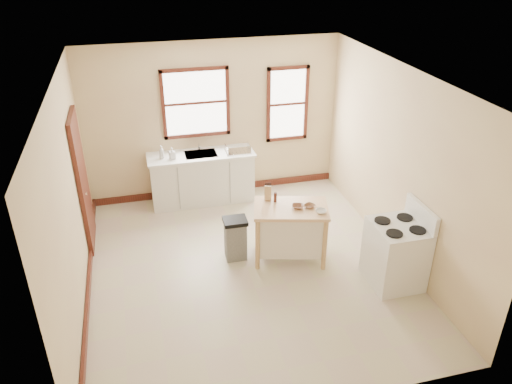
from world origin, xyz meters
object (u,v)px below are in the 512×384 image
at_px(soap_bottle_a, 161,152).
at_px(trash_bin, 235,239).
at_px(soap_bottle_b, 172,153).
at_px(gas_stove, 397,246).
at_px(dish_rack, 238,149).
at_px(pepper_grinder, 275,197).
at_px(kitchen_island, 290,233).
at_px(bowl_b, 310,206).
at_px(knife_block, 268,193).
at_px(bowl_c, 321,211).
at_px(bowl_a, 298,207).

bearing_deg(soap_bottle_a, trash_bin, -86.12).
relative_size(soap_bottle_b, gas_stove, 0.17).
distance_m(dish_rack, pepper_grinder, 1.82).
relative_size(kitchen_island, pepper_grinder, 7.05).
distance_m(kitchen_island, bowl_b, 0.52).
height_order(soap_bottle_b, bowl_b, soap_bottle_b).
xyz_separation_m(soap_bottle_b, knife_block, (1.22, -1.69, -0.06)).
bearing_deg(bowl_b, trash_bin, 165.96).
distance_m(soap_bottle_a, bowl_c, 3.08).
height_order(kitchen_island, trash_bin, kitchen_island).
bearing_deg(soap_bottle_b, soap_bottle_a, 140.67).
height_order(bowl_a, bowl_c, bowl_c).
relative_size(soap_bottle_a, gas_stove, 0.19).
distance_m(kitchen_island, gas_stove, 1.53).
xyz_separation_m(soap_bottle_a, gas_stove, (2.88, -2.97, -0.45)).
distance_m(soap_bottle_b, bowl_a, 2.57).
relative_size(soap_bottle_a, dish_rack, 0.53).
distance_m(dish_rack, gas_stove, 3.33).
xyz_separation_m(soap_bottle_b, pepper_grinder, (1.30, -1.78, -0.08)).
xyz_separation_m(soap_bottle_b, bowl_b, (1.74, -2.06, -0.14)).
height_order(knife_block, bowl_a, knife_block).
distance_m(bowl_a, bowl_b, 0.17).
height_order(dish_rack, pepper_grinder, dish_rack).
bearing_deg(knife_block, kitchen_island, -32.66).
relative_size(bowl_a, gas_stove, 0.14).
relative_size(kitchen_island, bowl_c, 6.86).
bearing_deg(trash_bin, pepper_grinder, 2.87).
bearing_deg(bowl_b, soap_bottle_a, 131.84).
xyz_separation_m(bowl_a, bowl_b, (0.17, -0.02, -0.00)).
bearing_deg(kitchen_island, soap_bottle_a, 143.45).
height_order(knife_block, trash_bin, knife_block).
bearing_deg(bowl_c, pepper_grinder, 138.37).
height_order(pepper_grinder, bowl_a, pepper_grinder).
bearing_deg(soap_bottle_b, bowl_c, -67.70).
height_order(kitchen_island, knife_block, knife_block).
bearing_deg(dish_rack, kitchen_island, -91.15).
relative_size(soap_bottle_a, knife_block, 1.14).
bearing_deg(soap_bottle_b, bowl_b, -66.71).
xyz_separation_m(bowl_a, bowl_c, (0.27, -0.22, 0.00)).
relative_size(dish_rack, bowl_b, 2.82).
distance_m(dish_rack, knife_block, 1.71).
relative_size(bowl_b, gas_stove, 0.13).
bearing_deg(pepper_grinder, trash_bin, -178.46).
xyz_separation_m(dish_rack, gas_stove, (1.56, -2.92, -0.39)).
relative_size(bowl_b, bowl_c, 1.00).
xyz_separation_m(knife_block, trash_bin, (-0.52, -0.12, -0.63)).
distance_m(bowl_a, bowl_c, 0.34).
xyz_separation_m(dish_rack, trash_bin, (-0.45, -1.83, -0.64)).
bearing_deg(trash_bin, dish_rack, 77.47).
distance_m(soap_bottle_b, kitchen_island, 2.55).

